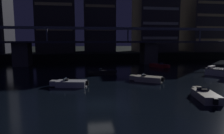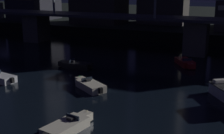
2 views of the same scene
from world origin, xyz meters
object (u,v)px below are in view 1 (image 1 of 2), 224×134
river_bridge (88,48)px  speedboat_far_left (159,66)px  speedboat_near_center (70,83)px  speedboat_near_right (147,79)px  tower_east_tall (154,18)px  speedboat_mid_right (205,95)px  tower_east_low (201,23)px  speedboat_mid_center (103,72)px

river_bridge → speedboat_far_left: size_ratio=21.12×
speedboat_near_center → speedboat_far_left: size_ratio=1.08×
speedboat_near_center → speedboat_near_right: size_ratio=1.09×
speedboat_near_right → river_bridge: bearing=109.2°
speedboat_near_right → tower_east_tall: bearing=68.6°
river_bridge → speedboat_near_right: (7.97, -22.82, -3.93)m
speedboat_near_right → speedboat_mid_right: 10.29m
tower_east_low → speedboat_far_left: bearing=-135.6°
tower_east_low → speedboat_mid_right: bearing=-121.6°
tower_east_low → speedboat_far_left: 38.53m
tower_east_low → speedboat_near_right: 54.12m
speedboat_near_right → speedboat_mid_center: (-5.91, 7.26, 0.00)m
tower_east_low → speedboat_near_center: bearing=-137.2°
tower_east_tall → speedboat_near_center: tower_east_tall is taller
speedboat_mid_right → speedboat_far_left: same height
speedboat_near_center → speedboat_mid_right: (14.45, -8.15, 0.00)m
tower_east_tall → speedboat_far_left: bearing=-107.3°
speedboat_near_right → speedboat_far_left: same height
river_bridge → speedboat_far_left: river_bridge is taller
speedboat_near_center → speedboat_far_left: 25.27m
speedboat_near_center → speedboat_mid_right: 16.59m
tower_east_tall → tower_east_low: tower_east_tall is taller
speedboat_near_center → speedboat_near_right: bearing=8.3°
tower_east_low → speedboat_mid_center: 53.23m
speedboat_mid_center → speedboat_far_left: same height
tower_east_low → tower_east_tall: bearing=176.7°
speedboat_near_right → speedboat_mid_center: same height
river_bridge → speedboat_far_left: 18.21m
speedboat_mid_right → river_bridge: bearing=108.7°
speedboat_near_center → speedboat_mid_center: (5.44, 8.91, 0.00)m
speedboat_mid_right → speedboat_far_left: bearing=79.0°
speedboat_near_right → speedboat_mid_center: 9.36m
tower_east_tall → river_bridge: bearing=-142.5°
river_bridge → tower_east_tall: (24.13, 18.51, 9.86)m
river_bridge → speedboat_mid_center: bearing=-82.5°
speedboat_near_right → speedboat_near_center: bearing=-171.7°
tower_east_low → speedboat_near_center: 62.97m
tower_east_low → speedboat_mid_center: bearing=-140.4°
river_bridge → speedboat_mid_center: 16.18m
speedboat_far_left → speedboat_mid_center: bearing=-151.5°
tower_east_tall → speedboat_far_left: (-8.29, -26.57, -13.80)m
tower_east_tall → speedboat_mid_right: 54.55m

